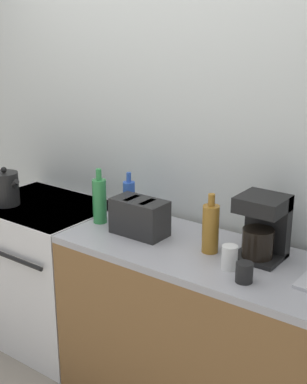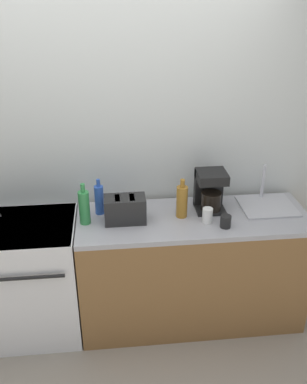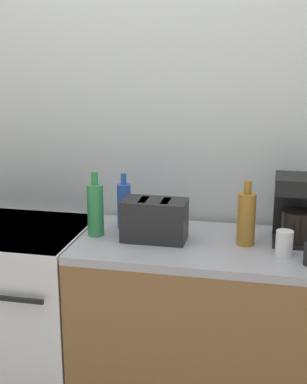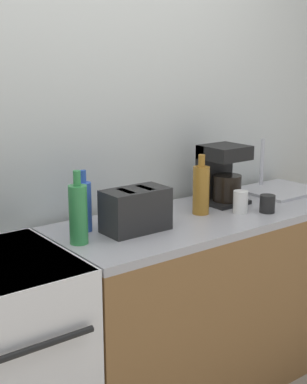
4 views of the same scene
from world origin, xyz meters
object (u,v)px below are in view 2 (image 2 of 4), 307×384
(bottle_amber, at_px, (182,201))
(cup_white, at_px, (207,216))
(stove, at_px, (25,277))
(cup_black, at_px, (226,221))
(bottle_green, at_px, (84,207))
(bottle_blue, at_px, (99,199))
(toaster, at_px, (125,209))
(coffee_maker, at_px, (210,189))

(bottle_amber, height_order, cup_white, bottle_amber)
(stove, xyz_separation_m, bottle_amber, (1.15, 0.01, 0.56))
(stove, bearing_deg, cup_black, -6.61)
(bottle_green, distance_m, bottle_blue, 0.16)
(stove, height_order, bottle_green, bottle_green)
(toaster, xyz_separation_m, bottle_green, (-0.28, 0.01, 0.03))
(coffee_maker, height_order, bottle_amber, coffee_maker)
(bottle_amber, bearing_deg, stove, -179.33)
(toaster, height_order, bottle_blue, bottle_blue)
(bottle_green, distance_m, bottle_amber, 0.68)
(toaster, bearing_deg, cup_white, -7.89)
(bottle_green, xyz_separation_m, bottle_amber, (0.68, 0.02, -0.00))
(cup_black, relative_size, cup_white, 0.79)
(cup_white, bearing_deg, bottle_green, 174.35)
(coffee_maker, bearing_deg, bottle_green, -172.74)
(stove, relative_size, toaster, 3.17)
(bottle_blue, bearing_deg, cup_white, -15.92)
(stove, distance_m, coffee_maker, 1.49)
(coffee_maker, distance_m, bottle_amber, 0.24)
(bottle_green, xyz_separation_m, cup_white, (0.84, -0.08, -0.07))
(stove, height_order, cup_black, cup_black)
(bottle_green, height_order, bottle_blue, bottle_green)
(toaster, relative_size, coffee_maker, 0.95)
(stove, xyz_separation_m, coffee_maker, (1.37, 0.11, 0.59))
(coffee_maker, height_order, cup_black, coffee_maker)
(cup_white, bearing_deg, coffee_maker, 73.43)
(bottle_blue, relative_size, bottle_amber, 0.93)
(toaster, distance_m, coffee_maker, 0.64)
(stove, xyz_separation_m, cup_white, (1.31, -0.09, 0.49))
(bottle_amber, bearing_deg, bottle_blue, 169.62)
(toaster, distance_m, cup_black, 0.69)
(bottle_blue, bearing_deg, bottle_green, -127.95)
(bottle_green, relative_size, bottle_amber, 1.04)
(cup_black, bearing_deg, cup_white, 146.68)
(coffee_maker, xyz_separation_m, bottle_green, (-0.90, -0.11, -0.03))
(cup_white, bearing_deg, bottle_blue, 164.08)
(bottle_green, relative_size, bottle_blue, 1.12)
(coffee_maker, height_order, cup_white, coffee_maker)
(cup_black, bearing_deg, toaster, 167.41)
(bottle_blue, bearing_deg, coffee_maker, -0.97)
(bottle_blue, height_order, cup_black, bottle_blue)
(bottle_blue, xyz_separation_m, bottle_amber, (0.58, -0.11, 0.01))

